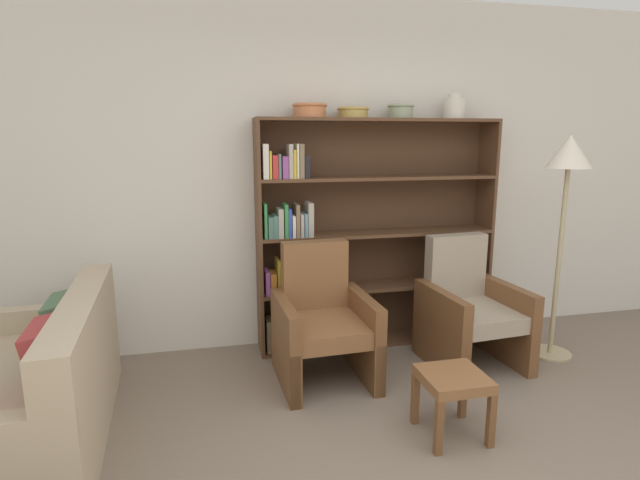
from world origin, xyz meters
The scene contains 11 objects.
wall_back centered at (0.00, 2.54, 1.38)m, with size 12.00×0.06×2.75m.
bookshelf centered at (0.03, 2.37, 0.88)m, with size 1.93×0.30×1.82m.
bowl_olive centered at (-0.34, 2.35, 1.88)m, with size 0.26×0.26×0.10m.
bowl_sage centered at (0.00, 2.35, 1.87)m, with size 0.25×0.25×0.08m.
bowl_brass centered at (0.38, 2.35, 1.89)m, with size 0.21×0.21×0.11m.
vase_tall centered at (0.83, 2.35, 1.91)m, with size 0.17×0.17×0.19m.
couch centered at (-2.10, 1.42, 0.29)m, with size 0.95×1.63×0.82m.
armchair_leather centered at (-0.36, 1.83, 0.40)m, with size 0.67×0.71×0.95m.
armchair_cushioned centered at (0.78, 1.83, 0.40)m, with size 0.69×0.73×0.95m.
floor_lamp centered at (1.48, 1.79, 1.43)m, with size 0.32×0.32×1.70m.
footstool centered at (0.20, 0.97, 0.31)m, with size 0.35×0.35×0.38m.
Camera 1 is at (-1.11, -1.39, 1.68)m, focal length 28.00 mm.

